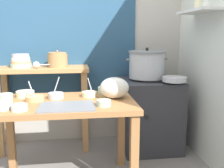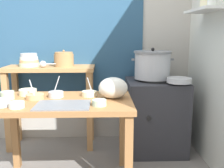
{
  "view_description": "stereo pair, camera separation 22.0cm",
  "coord_description": "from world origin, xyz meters",
  "px_view_note": "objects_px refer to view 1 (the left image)",
  "views": [
    {
      "loc": [
        0.13,
        -1.92,
        1.23
      ],
      "look_at": [
        0.42,
        0.22,
        0.82
      ],
      "focal_mm": 41.28,
      "sensor_mm": 36.0,
      "label": 1
    },
    {
      "loc": [
        0.35,
        -1.94,
        1.23
      ],
      "look_at": [
        0.42,
        0.22,
        0.82
      ],
      "focal_mm": 41.28,
      "sensor_mm": 36.0,
      "label": 2
    }
  ],
  "objects_px": {
    "back_shelf_table": "(43,88)",
    "prep_bowl_6": "(2,105)",
    "bowl_stack_enamel": "(21,61)",
    "serving_tray": "(67,106)",
    "wide_pan": "(174,79)",
    "prep_bowl_8": "(89,94)",
    "steamer_pot": "(147,64)",
    "prep_bowl_0": "(25,94)",
    "stove_block": "(149,114)",
    "plastic_bag": "(114,88)",
    "prep_bowl_2": "(19,107)",
    "prep_table": "(65,115)",
    "clay_pot": "(57,60)",
    "prep_bowl_5": "(5,98)",
    "prep_bowl_3": "(56,95)",
    "prep_bowl_1": "(104,103)",
    "ladle": "(37,65)",
    "prep_bowl_4": "(35,98)",
    "prep_bowl_7": "(104,90)"
  },
  "relations": [
    {
      "from": "plastic_bag",
      "to": "prep_bowl_8",
      "type": "bearing_deg",
      "value": 157.95
    },
    {
      "from": "clay_pot",
      "to": "prep_bowl_3",
      "type": "relative_size",
      "value": 1.17
    },
    {
      "from": "clay_pot",
      "to": "prep_bowl_5",
      "type": "bearing_deg",
      "value": -115.93
    },
    {
      "from": "back_shelf_table",
      "to": "prep_bowl_4",
      "type": "relative_size",
      "value": 6.14
    },
    {
      "from": "prep_table",
      "to": "steamer_pot",
      "type": "bearing_deg",
      "value": 38.05
    },
    {
      "from": "stove_block",
      "to": "prep_bowl_8",
      "type": "xyz_separation_m",
      "value": [
        -0.68,
        -0.5,
        0.36
      ]
    },
    {
      "from": "serving_tray",
      "to": "prep_bowl_2",
      "type": "height_order",
      "value": "prep_bowl_2"
    },
    {
      "from": "stove_block",
      "to": "prep_bowl_2",
      "type": "relative_size",
      "value": 7.03
    },
    {
      "from": "back_shelf_table",
      "to": "prep_bowl_4",
      "type": "distance_m",
      "value": 0.72
    },
    {
      "from": "prep_bowl_2",
      "to": "prep_bowl_8",
      "type": "xyz_separation_m",
      "value": [
        0.5,
        0.34,
        0.0
      ]
    },
    {
      "from": "prep_bowl_0",
      "to": "prep_bowl_4",
      "type": "xyz_separation_m",
      "value": [
        0.1,
        -0.15,
        -0.0
      ]
    },
    {
      "from": "prep_table",
      "to": "prep_bowl_6",
      "type": "distance_m",
      "value": 0.48
    },
    {
      "from": "clay_pot",
      "to": "prep_bowl_5",
      "type": "relative_size",
      "value": 1.91
    },
    {
      "from": "back_shelf_table",
      "to": "steamer_pot",
      "type": "xyz_separation_m",
      "value": [
        1.09,
        -0.11,
        0.25
      ]
    },
    {
      "from": "back_shelf_table",
      "to": "prep_bowl_0",
      "type": "xyz_separation_m",
      "value": [
        -0.08,
        -0.57,
        0.07
      ]
    },
    {
      "from": "prep_table",
      "to": "wide_pan",
      "type": "bearing_deg",
      "value": 21.17
    },
    {
      "from": "prep_bowl_3",
      "to": "prep_bowl_6",
      "type": "relative_size",
      "value": 1.37
    },
    {
      "from": "prep_bowl_4",
      "to": "prep_bowl_7",
      "type": "distance_m",
      "value": 0.61
    },
    {
      "from": "back_shelf_table",
      "to": "steamer_pot",
      "type": "distance_m",
      "value": 1.13
    },
    {
      "from": "stove_block",
      "to": "prep_bowl_7",
      "type": "distance_m",
      "value": 0.76
    },
    {
      "from": "back_shelf_table",
      "to": "prep_bowl_6",
      "type": "xyz_separation_m",
      "value": [
        -0.17,
        -0.93,
        0.07
      ]
    },
    {
      "from": "back_shelf_table",
      "to": "prep_bowl_1",
      "type": "bearing_deg",
      "value": -59.75
    },
    {
      "from": "prep_table",
      "to": "prep_bowl_5",
      "type": "bearing_deg",
      "value": 175.26
    },
    {
      "from": "stove_block",
      "to": "serving_tray",
      "type": "bearing_deg",
      "value": -136.71
    },
    {
      "from": "prep_bowl_4",
      "to": "prep_bowl_6",
      "type": "xyz_separation_m",
      "value": [
        -0.19,
        -0.21,
        0.01
      ]
    },
    {
      "from": "prep_bowl_5",
      "to": "prep_bowl_8",
      "type": "height_order",
      "value": "prep_bowl_8"
    },
    {
      "from": "clay_pot",
      "to": "prep_bowl_1",
      "type": "distance_m",
      "value": 1.04
    },
    {
      "from": "plastic_bag",
      "to": "prep_bowl_2",
      "type": "xyz_separation_m",
      "value": [
        -0.7,
        -0.26,
        -0.06
      ]
    },
    {
      "from": "stove_block",
      "to": "prep_bowl_5",
      "type": "bearing_deg",
      "value": -155.85
    },
    {
      "from": "stove_block",
      "to": "plastic_bag",
      "type": "bearing_deg",
      "value": -129.1
    },
    {
      "from": "back_shelf_table",
      "to": "prep_bowl_1",
      "type": "height_order",
      "value": "back_shelf_table"
    },
    {
      "from": "steamer_pot",
      "to": "prep_bowl_3",
      "type": "bearing_deg",
      "value": -148.77
    },
    {
      "from": "serving_tray",
      "to": "prep_bowl_7",
      "type": "relative_size",
      "value": 3.69
    },
    {
      "from": "prep_bowl_6",
      "to": "prep_bowl_0",
      "type": "bearing_deg",
      "value": 76.05
    },
    {
      "from": "serving_tray",
      "to": "bowl_stack_enamel",
      "type": "bearing_deg",
      "value": 117.8
    },
    {
      "from": "prep_bowl_3",
      "to": "prep_bowl_7",
      "type": "height_order",
      "value": "prep_bowl_3"
    },
    {
      "from": "prep_bowl_8",
      "to": "serving_tray",
      "type": "bearing_deg",
      "value": -120.59
    },
    {
      "from": "prep_bowl_0",
      "to": "prep_bowl_8",
      "type": "xyz_separation_m",
      "value": [
        0.54,
        -0.06,
        -0.0
      ]
    },
    {
      "from": "prep_table",
      "to": "prep_bowl_4",
      "type": "relative_size",
      "value": 7.04
    },
    {
      "from": "prep_table",
      "to": "stove_block",
      "type": "distance_m",
      "value": 1.1
    },
    {
      "from": "ladle",
      "to": "plastic_bag",
      "type": "distance_m",
      "value": 0.95
    },
    {
      "from": "wide_pan",
      "to": "prep_bowl_8",
      "type": "bearing_deg",
      "value": -162.01
    },
    {
      "from": "prep_bowl_4",
      "to": "plastic_bag",
      "type": "bearing_deg",
      "value": 0.31
    },
    {
      "from": "prep_bowl_0",
      "to": "prep_bowl_6",
      "type": "bearing_deg",
      "value": -103.95
    },
    {
      "from": "prep_bowl_1",
      "to": "prep_bowl_2",
      "type": "distance_m",
      "value": 0.59
    },
    {
      "from": "back_shelf_table",
      "to": "prep_bowl_2",
      "type": "xyz_separation_m",
      "value": [
        -0.04,
        -0.98,
        0.06
      ]
    },
    {
      "from": "ladle",
      "to": "prep_bowl_4",
      "type": "relative_size",
      "value": 1.62
    },
    {
      "from": "clay_pot",
      "to": "plastic_bag",
      "type": "distance_m",
      "value": 0.89
    },
    {
      "from": "bowl_stack_enamel",
      "to": "serving_tray",
      "type": "bearing_deg",
      "value": -62.2
    },
    {
      "from": "ladle",
      "to": "prep_bowl_8",
      "type": "bearing_deg",
      "value": -47.92
    }
  ]
}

